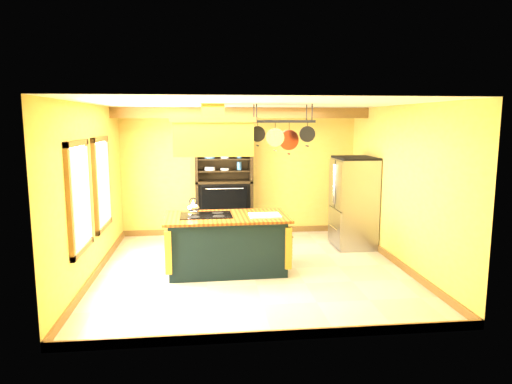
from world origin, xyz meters
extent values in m
plane|color=beige|center=(0.00, 0.00, 0.00)|extent=(5.00, 5.00, 0.00)
plane|color=white|center=(0.00, 0.00, 2.70)|extent=(5.00, 5.00, 0.00)
cube|color=#E0B452|center=(0.00, 2.50, 1.35)|extent=(5.00, 0.02, 2.70)
cube|color=#E0B452|center=(0.00, -2.50, 1.35)|extent=(5.00, 0.02, 2.70)
cube|color=#E0B452|center=(-2.50, 0.00, 1.35)|extent=(0.02, 5.00, 2.70)
cube|color=#E0B452|center=(2.50, 0.00, 1.35)|extent=(0.02, 5.00, 2.70)
cube|color=olive|center=(0.00, 1.70, 2.59)|extent=(5.00, 0.15, 0.20)
cube|color=olive|center=(-2.47, -0.80, 1.40)|extent=(0.06, 1.06, 1.56)
cube|color=white|center=(-2.44, -0.80, 1.40)|extent=(0.02, 0.85, 1.34)
cube|color=olive|center=(-2.47, 0.60, 1.40)|extent=(0.06, 1.06, 1.56)
cube|color=white|center=(-2.44, 0.60, 1.40)|extent=(0.02, 0.85, 1.34)
cube|color=black|center=(-0.41, 0.00, 0.44)|extent=(1.86, 1.04, 0.88)
cube|color=brown|center=(-0.41, 0.00, 0.90)|extent=(2.02, 1.15, 0.04)
cube|color=black|center=(-0.74, 0.05, 0.93)|extent=(0.84, 0.59, 0.01)
ellipsoid|color=silver|center=(-0.94, 0.18, 1.03)|extent=(0.20, 0.20, 0.16)
cube|color=white|center=(0.20, -0.07, 0.93)|extent=(0.51, 0.40, 0.02)
cube|color=gold|center=(-0.61, 0.00, 2.16)|extent=(1.22, 0.65, 0.51)
cube|color=olive|center=(-0.61, 0.00, 2.45)|extent=(1.29, 0.73, 0.08)
cube|color=gold|center=(-0.61, 0.00, 2.56)|extent=(0.35, 0.35, 0.29)
cube|color=black|center=(0.49, 0.00, 2.43)|extent=(0.96, 0.48, 0.04)
cylinder|color=black|center=(0.06, -0.19, 2.57)|extent=(0.02, 0.02, 0.27)
cylinder|color=black|center=(0.93, 0.19, 2.57)|extent=(0.02, 0.02, 0.27)
cylinder|color=black|center=(0.11, 0.10, 2.23)|extent=(0.25, 0.04, 0.25)
cylinder|color=silver|center=(0.37, -0.09, 2.18)|extent=(0.29, 0.04, 0.29)
cylinder|color=#C74631|center=(0.62, 0.10, 2.13)|extent=(0.33, 0.04, 0.33)
cylinder|color=black|center=(0.88, -0.09, 2.23)|extent=(0.25, 0.04, 0.25)
cube|color=#96999E|center=(2.12, 1.22, 0.86)|extent=(0.72, 0.88, 1.72)
cube|color=#96999E|center=(1.75, 1.00, 1.24)|extent=(0.03, 0.42, 0.93)
cube|color=#96999E|center=(1.75, 1.44, 1.24)|extent=(0.03, 0.42, 0.93)
cube|color=#96999E|center=(1.75, 1.22, 0.39)|extent=(0.03, 0.84, 0.72)
cube|color=black|center=(2.12, 1.22, 0.03)|extent=(0.68, 0.83, 0.06)
cube|color=black|center=(-0.36, 2.45, 1.05)|extent=(1.19, 0.06, 2.10)
cube|color=black|center=(-0.92, 2.23, 1.05)|extent=(0.06, 0.50, 2.10)
cube|color=black|center=(0.21, 2.23, 1.05)|extent=(0.06, 0.50, 2.10)
cube|color=black|center=(-0.36, 2.23, 1.19)|extent=(1.19, 0.50, 0.05)
cube|color=black|center=(-0.36, 2.26, 0.62)|extent=(1.07, 0.40, 1.13)
cube|color=black|center=(-0.36, 1.96, 0.87)|extent=(0.92, 0.04, 0.50)
cube|color=black|center=(-0.36, 1.96, 0.36)|extent=(0.92, 0.04, 0.46)
cube|color=black|center=(-0.36, 2.23, 1.41)|extent=(1.07, 0.44, 0.02)
cube|color=black|center=(-0.36, 2.23, 1.66)|extent=(1.07, 0.44, 0.02)
cube|color=black|center=(-0.36, 2.23, 1.90)|extent=(1.07, 0.44, 0.02)
cylinder|color=white|center=(-0.65, 2.18, 1.46)|extent=(0.22, 0.22, 0.07)
cylinder|color=teal|center=(-0.04, 2.18, 1.76)|extent=(0.10, 0.10, 0.17)
cube|color=black|center=(-1.13, -0.44, 0.01)|extent=(0.29, 0.14, 0.01)
camera|label=1|loc=(-0.73, -7.23, 2.44)|focal=32.00mm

